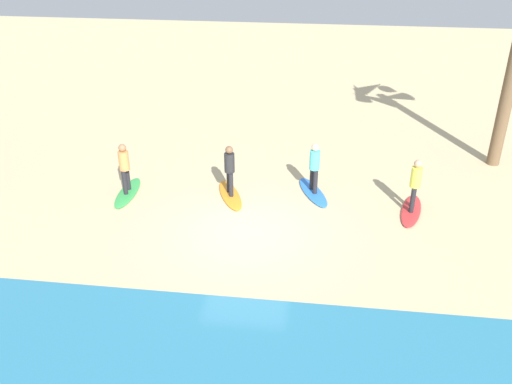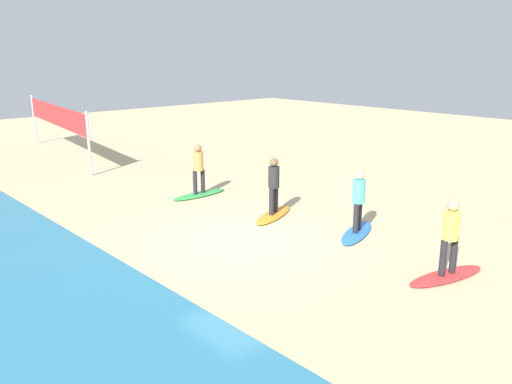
{
  "view_description": "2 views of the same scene",
  "coord_description": "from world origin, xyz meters",
  "px_view_note": "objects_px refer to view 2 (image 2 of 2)",
  "views": [
    {
      "loc": [
        -1.95,
        13.23,
        8.4
      ],
      "look_at": [
        -0.16,
        -0.76,
        0.9
      ],
      "focal_mm": 38.8,
      "sensor_mm": 36.0,
      "label": 1
    },
    {
      "loc": [
        -9.78,
        8.26,
        4.69
      ],
      "look_at": [
        0.11,
        -0.7,
        1.12
      ],
      "focal_mm": 37.16,
      "sensor_mm": 36.0,
      "label": 2
    }
  ],
  "objects_px": {
    "surfboard_red": "(446,276)",
    "surfer_green": "(199,165)",
    "surfboard_green": "(199,194)",
    "surfer_red": "(451,232)",
    "surfboard_blue": "(357,233)",
    "volleyball_net": "(56,118)",
    "surfer_blue": "(359,196)",
    "surfboard_orange": "(274,215)",
    "surfer_orange": "(274,182)"
  },
  "relations": [
    {
      "from": "surfboard_red",
      "to": "surfboard_green",
      "type": "relative_size",
      "value": 1.0
    },
    {
      "from": "surfboard_red",
      "to": "surfboard_blue",
      "type": "distance_m",
      "value": 3.11
    },
    {
      "from": "surfboard_red",
      "to": "surfboard_blue",
      "type": "bearing_deg",
      "value": -93.11
    },
    {
      "from": "surfboard_blue",
      "to": "volleyball_net",
      "type": "bearing_deg",
      "value": -106.34
    },
    {
      "from": "surfboard_red",
      "to": "volleyball_net",
      "type": "relative_size",
      "value": 0.23
    },
    {
      "from": "surfboard_red",
      "to": "surfer_blue",
      "type": "distance_m",
      "value": 3.26
    },
    {
      "from": "surfer_red",
      "to": "surfer_green",
      "type": "height_order",
      "value": "same"
    },
    {
      "from": "surfboard_orange",
      "to": "surfer_orange",
      "type": "xyz_separation_m",
      "value": [
        0.0,
        0.0,
        0.99
      ]
    },
    {
      "from": "surfboard_red",
      "to": "volleyball_net",
      "type": "distance_m",
      "value": 18.66
    },
    {
      "from": "surfboard_orange",
      "to": "volleyball_net",
      "type": "bearing_deg",
      "value": -107.9
    },
    {
      "from": "surfer_blue",
      "to": "volleyball_net",
      "type": "relative_size",
      "value": 0.18
    },
    {
      "from": "surfboard_blue",
      "to": "volleyball_net",
      "type": "relative_size",
      "value": 0.23
    },
    {
      "from": "surfer_green",
      "to": "surfboard_red",
      "type": "bearing_deg",
      "value": 179.81
    },
    {
      "from": "surfboard_blue",
      "to": "surfer_orange",
      "type": "distance_m",
      "value": 2.84
    },
    {
      "from": "surfboard_orange",
      "to": "surfboard_green",
      "type": "xyz_separation_m",
      "value": [
        3.3,
        0.26,
        0.0
      ]
    },
    {
      "from": "surfboard_green",
      "to": "volleyball_net",
      "type": "xyz_separation_m",
      "value": [
        9.66,
        0.75,
        1.74
      ]
    },
    {
      "from": "surfboard_orange",
      "to": "surfer_green",
      "type": "bearing_deg",
      "value": -107.83
    },
    {
      "from": "volleyball_net",
      "to": "surfer_red",
      "type": "bearing_deg",
      "value": -177.77
    },
    {
      "from": "surfer_red",
      "to": "surfboard_blue",
      "type": "distance_m",
      "value": 3.26
    },
    {
      "from": "surfer_blue",
      "to": "surfboard_orange",
      "type": "height_order",
      "value": "surfer_blue"
    },
    {
      "from": "surfer_blue",
      "to": "surfer_green",
      "type": "relative_size",
      "value": 1.0
    },
    {
      "from": "surfer_red",
      "to": "surfboard_orange",
      "type": "xyz_separation_m",
      "value": [
        5.61,
        -0.29,
        -0.99
      ]
    },
    {
      "from": "surfboard_red",
      "to": "surfer_blue",
      "type": "xyz_separation_m",
      "value": [
        3.0,
        -0.82,
        0.99
      ]
    },
    {
      "from": "surfboard_red",
      "to": "surfer_red",
      "type": "bearing_deg",
      "value": -167.74
    },
    {
      "from": "surfboard_blue",
      "to": "surfboard_green",
      "type": "height_order",
      "value": "same"
    },
    {
      "from": "surfboard_red",
      "to": "surfer_green",
      "type": "relative_size",
      "value": 1.28
    },
    {
      "from": "surfboard_red",
      "to": "surfboard_blue",
      "type": "relative_size",
      "value": 1.0
    },
    {
      "from": "surfboard_green",
      "to": "surfer_green",
      "type": "relative_size",
      "value": 1.28
    },
    {
      "from": "surfboard_red",
      "to": "surfer_orange",
      "type": "xyz_separation_m",
      "value": [
        5.61,
        -0.29,
        0.99
      ]
    },
    {
      "from": "surfboard_orange",
      "to": "surfer_orange",
      "type": "bearing_deg",
      "value": -0.0
    },
    {
      "from": "surfer_blue",
      "to": "surfer_green",
      "type": "height_order",
      "value": "same"
    },
    {
      "from": "surfboard_red",
      "to": "surfer_blue",
      "type": "relative_size",
      "value": 1.28
    },
    {
      "from": "surfboard_blue",
      "to": "volleyball_net",
      "type": "xyz_separation_m",
      "value": [
        15.57,
        1.55,
        1.74
      ]
    },
    {
      "from": "surfer_orange",
      "to": "volleyball_net",
      "type": "distance_m",
      "value": 13.02
    },
    {
      "from": "surfboard_orange",
      "to": "surfer_red",
      "type": "bearing_deg",
      "value": 64.64
    },
    {
      "from": "surfboard_orange",
      "to": "surfer_orange",
      "type": "relative_size",
      "value": 1.28
    },
    {
      "from": "surfboard_blue",
      "to": "surfer_green",
      "type": "bearing_deg",
      "value": -104.37
    },
    {
      "from": "surfer_green",
      "to": "volleyball_net",
      "type": "height_order",
      "value": "volleyball_net"
    },
    {
      "from": "surfboard_orange",
      "to": "surfer_blue",
      "type": "bearing_deg",
      "value": 79.12
    },
    {
      "from": "surfboard_red",
      "to": "surfer_green",
      "type": "distance_m",
      "value": 8.96
    },
    {
      "from": "surfer_red",
      "to": "surfer_orange",
      "type": "bearing_deg",
      "value": -2.98
    },
    {
      "from": "surfboard_red",
      "to": "surfer_red",
      "type": "xyz_separation_m",
      "value": [
        0.0,
        -0.0,
        0.99
      ]
    },
    {
      "from": "surfer_blue",
      "to": "surfer_orange",
      "type": "xyz_separation_m",
      "value": [
        2.61,
        0.53,
        0.0
      ]
    },
    {
      "from": "surfer_blue",
      "to": "surfboard_green",
      "type": "xyz_separation_m",
      "value": [
        5.91,
        0.79,
        -0.99
      ]
    },
    {
      "from": "surfboard_red",
      "to": "surfboard_blue",
      "type": "xyz_separation_m",
      "value": [
        3.0,
        -0.82,
        0.0
      ]
    },
    {
      "from": "surfboard_red",
      "to": "volleyball_net",
      "type": "height_order",
      "value": "volleyball_net"
    },
    {
      "from": "volleyball_net",
      "to": "surfboard_green",
      "type": "bearing_deg",
      "value": -175.54
    },
    {
      "from": "surfboard_blue",
      "to": "surfboard_orange",
      "type": "distance_m",
      "value": 2.67
    },
    {
      "from": "surfboard_red",
      "to": "surfer_orange",
      "type": "height_order",
      "value": "surfer_orange"
    },
    {
      "from": "surfboard_green",
      "to": "surfer_green",
      "type": "distance_m",
      "value": 0.99
    }
  ]
}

